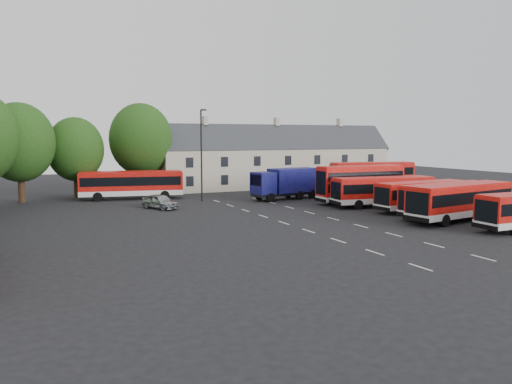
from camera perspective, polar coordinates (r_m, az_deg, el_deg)
ground at (r=40.76m, az=4.56°, el=-3.98°), size 140.00×140.00×0.00m
lane_markings at (r=43.71m, az=6.09°, el=-3.29°), size 5.15×33.80×0.01m
treeline at (r=54.09m, az=-26.23°, el=5.05°), size 29.92×32.59×12.01m
terrace_houses at (r=73.22m, az=2.36°, el=3.65°), size 35.70×7.13×10.06m
bus_row_b at (r=46.76m, az=22.35°, el=-0.70°), size 11.68×4.06×3.23m
bus_row_c at (r=48.52m, az=21.11°, el=-0.52°), size 11.13×4.00×3.08m
bus_row_d at (r=51.59m, az=18.41°, el=-0.15°), size 10.40×2.87×2.91m
bus_row_e at (r=53.71m, az=14.32°, el=0.34°), size 11.19×3.93×3.10m
bus_dd_south at (r=56.02m, az=11.85°, el=1.15°), size 10.14×2.69×4.13m
bus_dd_north at (r=62.31m, az=13.13°, el=1.67°), size 10.51×4.07×4.21m
bus_north at (r=59.93m, az=-14.03°, el=1.07°), size 11.97×5.11×3.30m
box_truck at (r=58.33m, az=3.47°, el=1.14°), size 8.47×3.57×3.59m
silver_car at (r=51.56m, az=-10.89°, el=-1.06°), size 3.44×4.74×1.50m
lamppost at (r=56.51m, az=-6.24°, el=4.52°), size 0.71×0.26×10.36m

